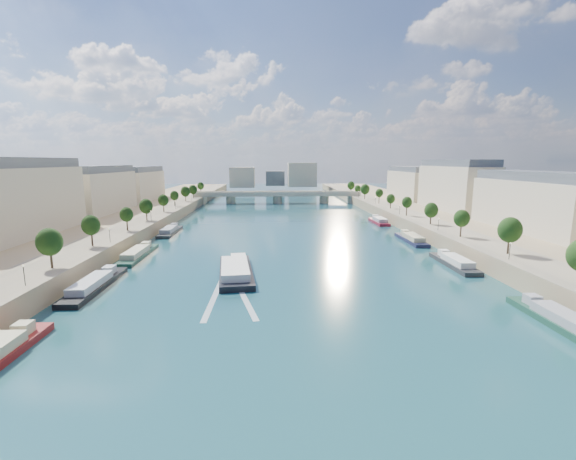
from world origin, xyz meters
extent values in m
plane|color=#0D293C|center=(0.00, 100.00, 0.00)|extent=(700.00, 700.00, 0.00)
cube|color=#9E8460|center=(-72.00, 100.00, 2.50)|extent=(44.00, 520.00, 5.00)
cube|color=#9E8460|center=(72.00, 100.00, 2.50)|extent=(44.00, 520.00, 5.00)
cube|color=gray|center=(-57.00, 100.00, 5.05)|extent=(14.00, 520.00, 0.10)
cube|color=gray|center=(57.00, 100.00, 5.05)|extent=(14.00, 520.00, 0.10)
cylinder|color=#382B1E|center=(-55.00, 42.00, 6.91)|extent=(0.50, 0.50, 3.82)
ellipsoid|color=black|center=(-55.00, 42.00, 10.50)|extent=(4.80, 4.80, 5.52)
cylinder|color=#382B1E|center=(-55.00, 66.00, 6.91)|extent=(0.50, 0.50, 3.82)
ellipsoid|color=black|center=(-55.00, 66.00, 10.50)|extent=(4.80, 4.80, 5.52)
cylinder|color=#382B1E|center=(-55.00, 90.00, 6.91)|extent=(0.50, 0.50, 3.82)
ellipsoid|color=black|center=(-55.00, 90.00, 10.50)|extent=(4.80, 4.80, 5.52)
cylinder|color=#382B1E|center=(-55.00, 114.00, 6.91)|extent=(0.50, 0.50, 3.82)
ellipsoid|color=black|center=(-55.00, 114.00, 10.50)|extent=(4.80, 4.80, 5.52)
cylinder|color=#382B1E|center=(-55.00, 138.00, 6.91)|extent=(0.50, 0.50, 3.82)
ellipsoid|color=black|center=(-55.00, 138.00, 10.50)|extent=(4.80, 4.80, 5.52)
cylinder|color=#382B1E|center=(-55.00, 162.00, 6.91)|extent=(0.50, 0.50, 3.82)
ellipsoid|color=black|center=(-55.00, 162.00, 10.50)|extent=(4.80, 4.80, 5.52)
cylinder|color=#382B1E|center=(-55.00, 186.00, 6.91)|extent=(0.50, 0.50, 3.82)
ellipsoid|color=black|center=(-55.00, 186.00, 10.50)|extent=(4.80, 4.80, 5.52)
cylinder|color=#382B1E|center=(-55.00, 210.00, 6.91)|extent=(0.50, 0.50, 3.82)
ellipsoid|color=black|center=(-55.00, 210.00, 10.50)|extent=(4.80, 4.80, 5.52)
cylinder|color=#382B1E|center=(-55.00, 234.00, 6.91)|extent=(0.50, 0.50, 3.82)
ellipsoid|color=black|center=(-55.00, 234.00, 10.50)|extent=(4.80, 4.80, 5.52)
cylinder|color=#382B1E|center=(55.00, 50.00, 6.91)|extent=(0.50, 0.50, 3.82)
ellipsoid|color=black|center=(55.00, 50.00, 10.50)|extent=(4.80, 4.80, 5.52)
cylinder|color=#382B1E|center=(55.00, 74.00, 6.91)|extent=(0.50, 0.50, 3.82)
ellipsoid|color=black|center=(55.00, 74.00, 10.50)|extent=(4.80, 4.80, 5.52)
cylinder|color=#382B1E|center=(55.00, 98.00, 6.91)|extent=(0.50, 0.50, 3.82)
ellipsoid|color=black|center=(55.00, 98.00, 10.50)|extent=(4.80, 4.80, 5.52)
cylinder|color=#382B1E|center=(55.00, 122.00, 6.91)|extent=(0.50, 0.50, 3.82)
ellipsoid|color=black|center=(55.00, 122.00, 10.50)|extent=(4.80, 4.80, 5.52)
cylinder|color=#382B1E|center=(55.00, 146.00, 6.91)|extent=(0.50, 0.50, 3.82)
ellipsoid|color=black|center=(55.00, 146.00, 10.50)|extent=(4.80, 4.80, 5.52)
cylinder|color=#382B1E|center=(55.00, 170.00, 6.91)|extent=(0.50, 0.50, 3.82)
ellipsoid|color=black|center=(55.00, 170.00, 10.50)|extent=(4.80, 4.80, 5.52)
cylinder|color=#382B1E|center=(55.00, 194.00, 6.91)|extent=(0.50, 0.50, 3.82)
ellipsoid|color=black|center=(55.00, 194.00, 10.50)|extent=(4.80, 4.80, 5.52)
cylinder|color=#382B1E|center=(55.00, 218.00, 6.91)|extent=(0.50, 0.50, 3.82)
ellipsoid|color=black|center=(55.00, 218.00, 10.50)|extent=(4.80, 4.80, 5.52)
cylinder|color=#382B1E|center=(55.00, 242.00, 6.91)|extent=(0.50, 0.50, 3.82)
ellipsoid|color=black|center=(55.00, 242.00, 10.50)|extent=(4.80, 4.80, 5.52)
cylinder|color=black|center=(-52.50, 30.00, 7.00)|extent=(0.14, 0.14, 4.00)
sphere|color=#FFE5B2|center=(-52.50, 30.00, 9.10)|extent=(0.36, 0.36, 0.36)
cylinder|color=black|center=(-52.50, 70.00, 7.00)|extent=(0.14, 0.14, 4.00)
sphere|color=#FFE5B2|center=(-52.50, 70.00, 9.10)|extent=(0.36, 0.36, 0.36)
cylinder|color=black|center=(-52.50, 110.00, 7.00)|extent=(0.14, 0.14, 4.00)
sphere|color=#FFE5B2|center=(-52.50, 110.00, 9.10)|extent=(0.36, 0.36, 0.36)
cylinder|color=black|center=(-52.50, 150.00, 7.00)|extent=(0.14, 0.14, 4.00)
sphere|color=#FFE5B2|center=(-52.50, 150.00, 9.10)|extent=(0.36, 0.36, 0.36)
cylinder|color=black|center=(-52.50, 190.00, 7.00)|extent=(0.14, 0.14, 4.00)
sphere|color=#FFE5B2|center=(-52.50, 190.00, 9.10)|extent=(0.36, 0.36, 0.36)
cylinder|color=black|center=(52.50, 45.00, 7.00)|extent=(0.14, 0.14, 4.00)
sphere|color=#FFE5B2|center=(52.50, 45.00, 9.10)|extent=(0.36, 0.36, 0.36)
cylinder|color=black|center=(52.50, 85.00, 7.00)|extent=(0.14, 0.14, 4.00)
sphere|color=#FFE5B2|center=(52.50, 85.00, 9.10)|extent=(0.36, 0.36, 0.36)
cylinder|color=black|center=(52.50, 125.00, 7.00)|extent=(0.14, 0.14, 4.00)
sphere|color=#FFE5B2|center=(52.50, 125.00, 9.10)|extent=(0.36, 0.36, 0.36)
cylinder|color=black|center=(52.50, 165.00, 7.00)|extent=(0.14, 0.14, 4.00)
sphere|color=#FFE5B2|center=(52.50, 165.00, 9.10)|extent=(0.36, 0.36, 0.36)
cylinder|color=black|center=(52.50, 205.00, 7.00)|extent=(0.14, 0.14, 4.00)
sphere|color=#FFE5B2|center=(52.50, 205.00, 9.10)|extent=(0.36, 0.36, 0.36)
cube|color=beige|center=(-85.00, 83.00, 15.00)|extent=(16.00, 52.00, 20.00)
cube|color=#474C54|center=(-85.00, 83.00, 26.60)|extent=(14.72, 50.44, 3.20)
cube|color=beige|center=(-85.00, 141.00, 15.00)|extent=(16.00, 52.00, 20.00)
cube|color=#474C54|center=(-85.00, 141.00, 26.60)|extent=(14.72, 50.44, 3.20)
cube|color=beige|center=(-85.00, 199.00, 15.00)|extent=(16.00, 52.00, 20.00)
cube|color=#474C54|center=(-85.00, 199.00, 26.60)|extent=(14.72, 50.44, 3.20)
cube|color=beige|center=(85.00, 83.00, 15.00)|extent=(16.00, 52.00, 20.00)
cube|color=#474C54|center=(85.00, 83.00, 26.60)|extent=(14.72, 50.44, 3.20)
cube|color=beige|center=(85.00, 141.00, 15.00)|extent=(16.00, 52.00, 20.00)
cube|color=#474C54|center=(85.00, 141.00, 26.60)|extent=(14.72, 50.44, 3.20)
cube|color=beige|center=(85.00, 199.00, 15.00)|extent=(16.00, 52.00, 20.00)
cube|color=#474C54|center=(85.00, 199.00, 26.60)|extent=(14.72, 50.44, 3.20)
cube|color=beige|center=(-30.00, 310.00, 14.00)|extent=(22.00, 18.00, 18.00)
cube|color=beige|center=(25.00, 320.00, 16.00)|extent=(26.00, 20.00, 22.00)
cube|color=#474C54|center=(0.00, 335.00, 12.00)|extent=(18.00, 16.00, 14.00)
cube|color=#C1B79E|center=(0.00, 220.16, 6.20)|extent=(112.00, 11.00, 2.20)
cube|color=#C1B79E|center=(0.00, 215.16, 7.70)|extent=(112.00, 0.80, 0.90)
cube|color=#C1B79E|center=(0.00, 225.16, 7.70)|extent=(112.00, 0.80, 0.90)
cylinder|color=#C1B79E|center=(-32.00, 220.16, 2.50)|extent=(6.40, 6.40, 5.00)
cylinder|color=#C1B79E|center=(0.00, 220.16, 2.50)|extent=(6.40, 6.40, 5.00)
cylinder|color=#C1B79E|center=(32.00, 220.16, 2.50)|extent=(6.40, 6.40, 5.00)
cube|color=#C1B79E|center=(-52.00, 220.16, 2.50)|extent=(6.00, 12.00, 5.00)
cube|color=#C1B79E|center=(52.00, 220.16, 2.50)|extent=(6.00, 12.00, 5.00)
cube|color=black|center=(-14.34, 52.52, 0.41)|extent=(11.22, 29.03, 2.02)
cube|color=white|center=(-14.34, 50.25, 2.33)|extent=(8.66, 19.02, 1.82)
cube|color=white|center=(-14.34, 61.01, 2.32)|extent=(4.40, 3.83, 1.80)
cube|color=silver|center=(-17.54, 35.52, 0.02)|extent=(1.45, 26.01, 0.04)
cube|color=silver|center=(-11.14, 35.52, 0.02)|extent=(7.22, 25.57, 0.04)
cube|color=beige|center=(-45.50, 17.26, 2.10)|extent=(2.50, 2.53, 1.80)
cube|color=black|center=(-45.50, 43.15, 0.30)|extent=(5.00, 26.62, 1.80)
cube|color=silver|center=(-45.50, 41.02, 2.00)|extent=(4.10, 14.64, 1.60)
cube|color=silver|center=(-45.50, 51.14, 2.10)|extent=(2.50, 3.19, 1.80)
cube|color=#183E30|center=(-45.50, 72.37, 0.30)|extent=(5.00, 25.93, 1.80)
cube|color=beige|center=(-45.50, 70.30, 2.00)|extent=(4.10, 14.26, 1.60)
cube|color=beige|center=(-45.50, 80.15, 2.10)|extent=(2.50, 3.11, 1.80)
cube|color=#262729|center=(-45.50, 110.62, 0.30)|extent=(5.00, 23.43, 1.80)
cube|color=#94949C|center=(-45.50, 108.75, 2.00)|extent=(4.10, 12.89, 1.60)
cube|color=#94949C|center=(-45.50, 117.65, 2.10)|extent=(2.50, 2.81, 1.80)
cube|color=#1B4435|center=(45.50, 19.45, 0.30)|extent=(5.00, 21.51, 1.80)
cube|color=#97989F|center=(45.50, 17.73, 2.00)|extent=(4.10, 11.83, 1.60)
cube|color=#97989F|center=(45.50, 25.90, 2.10)|extent=(2.50, 2.58, 1.80)
cube|color=#2A2A2D|center=(45.50, 58.04, 0.30)|extent=(5.00, 21.93, 1.80)
cube|color=silver|center=(45.50, 56.29, 2.00)|extent=(4.10, 12.06, 1.60)
cube|color=silver|center=(45.50, 64.62, 2.10)|extent=(2.50, 2.63, 1.80)
cube|color=#191B37|center=(45.50, 90.66, 0.30)|extent=(5.00, 22.45, 1.80)
cube|color=#BEB58E|center=(45.50, 88.86, 2.00)|extent=(4.10, 12.35, 1.60)
cube|color=#BEB58E|center=(45.50, 97.39, 2.10)|extent=(2.50, 2.69, 1.80)
cube|color=maroon|center=(45.50, 132.43, 0.30)|extent=(5.00, 20.44, 1.80)
cube|color=#A5A9B1|center=(45.50, 130.80, 2.00)|extent=(4.10, 11.24, 1.60)
cube|color=#A5A9B1|center=(45.50, 138.56, 2.10)|extent=(2.50, 2.45, 1.80)
camera|label=1|loc=(-5.52, -43.04, 28.69)|focal=24.00mm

